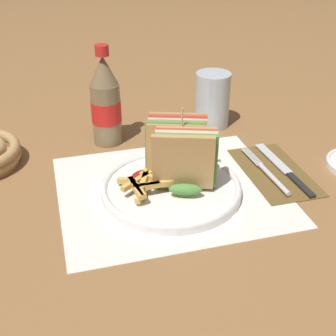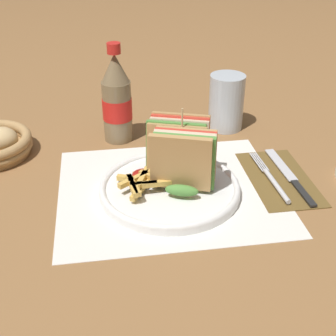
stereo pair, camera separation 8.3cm
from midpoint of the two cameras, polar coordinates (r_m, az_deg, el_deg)
ground_plane at (r=0.82m, az=-1.24°, el=-3.65°), size 4.00×4.00×0.00m
placemat at (r=0.84m, az=-2.51°, el=-2.74°), size 0.40×0.34×0.00m
plate_main at (r=0.83m, az=-2.50°, el=-2.54°), size 0.25×0.25×0.02m
club_sandwich at (r=0.81m, az=-1.25°, el=1.73°), size 0.12×0.14×0.14m
fries_pile at (r=0.80m, az=-6.15°, el=-2.05°), size 0.09×0.09×0.02m
ketchup_blob at (r=0.83m, az=-5.83°, el=-1.06°), size 0.04×0.04×0.01m
napkin at (r=0.91m, az=10.28°, el=-0.48°), size 0.11×0.21×0.00m
fork at (r=0.88m, az=9.67°, el=-0.84°), size 0.02×0.18×0.01m
knife at (r=0.91m, az=11.49°, el=-0.17°), size 0.02×0.20×0.00m
coke_bottle_near at (r=0.98m, az=-10.05°, el=7.80°), size 0.06×0.06×0.21m
glass_near at (r=1.06m, az=3.17°, el=7.83°), size 0.08×0.08×0.12m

